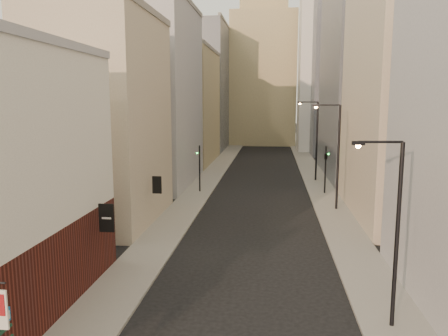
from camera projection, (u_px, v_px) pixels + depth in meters
sidewalk_left at (219, 167)px, 63.27m from camera, size 3.00×140.00×0.15m
sidewalk_right at (309, 168)px, 61.86m from camera, size 3.00×140.00×0.15m
left_bldg_beige at (104, 121)px, 34.17m from camera, size 8.00×12.00×16.00m
left_bldg_grey at (157, 97)px, 49.58m from camera, size 8.00×16.00×20.00m
left_bldg_tan at (187, 108)px, 67.49m from camera, size 8.00×18.00×17.00m
left_bldg_wingrid at (206, 88)px, 86.59m from camera, size 8.00×20.00×24.00m
right_bldg_beige at (408, 96)px, 35.19m from camera, size 8.00×16.00×20.00m
right_bldg_wingrid at (361, 73)px, 54.37m from camera, size 8.00×20.00×26.00m
highrise at (367, 11)px, 79.27m from camera, size 21.00×23.00×51.20m
clock_tower at (264, 64)px, 96.32m from camera, size 14.00×14.00×44.90m
white_tower at (321, 52)px, 81.22m from camera, size 8.00×8.00×41.50m
streetlamp_near at (393, 224)px, 17.89m from camera, size 2.11×0.37×8.03m
streetlamp_mid at (336, 151)px, 37.80m from camera, size 2.41×0.68×9.29m
streetlamp_far at (315, 136)px, 51.69m from camera, size 2.49×0.43×9.49m
traffic_light_left at (200, 161)px, 45.39m from camera, size 0.55×0.45×5.00m
traffic_light_right at (326, 159)px, 44.54m from camera, size 0.68×0.68×5.00m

